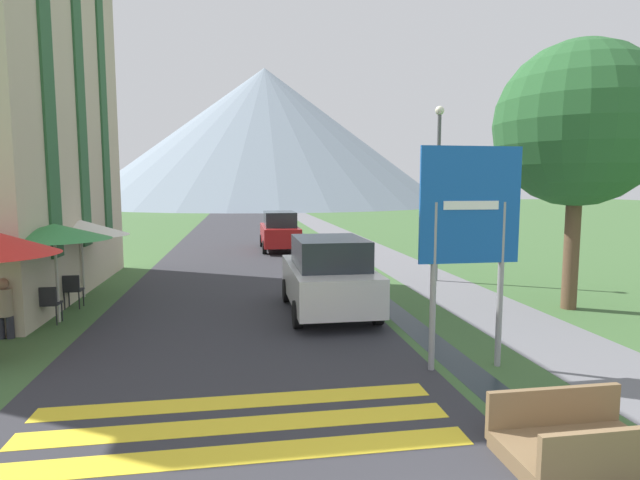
% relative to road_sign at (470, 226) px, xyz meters
% --- Properties ---
extents(ground_plane, '(160.00, 160.00, 0.00)m').
position_rel_road_sign_xyz_m(ground_plane, '(-1.22, 15.35, -2.38)').
color(ground_plane, '#3D6033').
extents(road, '(6.40, 60.00, 0.01)m').
position_rel_road_sign_xyz_m(road, '(-3.72, 25.35, -2.38)').
color(road, '#2D2D33').
rests_on(road, ground_plane).
extents(footpath, '(2.20, 60.00, 0.01)m').
position_rel_road_sign_xyz_m(footpath, '(2.38, 25.35, -2.38)').
color(footpath, slate).
rests_on(footpath, ground_plane).
extents(drainage_channel, '(0.60, 60.00, 0.00)m').
position_rel_road_sign_xyz_m(drainage_channel, '(-0.02, 25.35, -2.38)').
color(drainage_channel, black).
rests_on(drainage_channel, ground_plane).
extents(crosswalk_marking, '(5.44, 1.84, 0.01)m').
position_rel_road_sign_xyz_m(crosswalk_marking, '(-3.72, -1.44, -2.37)').
color(crosswalk_marking, yellow).
rests_on(crosswalk_marking, ground_plane).
extents(mountain_distant, '(59.44, 59.44, 22.18)m').
position_rel_road_sign_xyz_m(mountain_distant, '(0.65, 76.80, 8.71)').
color(mountain_distant, gray).
rests_on(mountain_distant, ground_plane).
extents(road_sign, '(1.71, 0.11, 3.66)m').
position_rel_road_sign_xyz_m(road_sign, '(0.00, 0.00, 0.00)').
color(road_sign, gray).
rests_on(road_sign, ground_plane).
extents(footbridge, '(1.70, 1.10, 0.65)m').
position_rel_road_sign_xyz_m(footbridge, '(-0.02, -2.91, -2.15)').
color(footbridge, brown).
rests_on(footbridge, ground_plane).
extents(parked_car_near, '(1.95, 3.96, 1.82)m').
position_rel_road_sign_xyz_m(parked_car_near, '(-1.62, 3.94, -1.47)').
color(parked_car_near, silver).
rests_on(parked_car_near, ground_plane).
extents(parked_car_far, '(1.74, 4.35, 1.82)m').
position_rel_road_sign_xyz_m(parked_car_far, '(-1.84, 15.87, -1.47)').
color(parked_car_far, '#A31919').
rests_on(parked_car_far, ground_plane).
extents(cafe_chair_middle, '(0.40, 0.40, 0.85)m').
position_rel_road_sign_xyz_m(cafe_chair_middle, '(-7.83, 3.90, -1.87)').
color(cafe_chair_middle, '#232328').
rests_on(cafe_chair_middle, ground_plane).
extents(cafe_chair_far_left, '(0.40, 0.40, 0.85)m').
position_rel_road_sign_xyz_m(cafe_chair_far_left, '(-7.79, 5.34, -1.87)').
color(cafe_chair_far_left, '#232328').
rests_on(cafe_chair_far_left, ground_plane).
extents(cafe_umbrella_middle_green, '(2.36, 2.36, 2.21)m').
position_rel_road_sign_xyz_m(cafe_umbrella_middle_green, '(-7.70, 4.08, -0.35)').
color(cafe_umbrella_middle_green, '#B7B2A8').
rests_on(cafe_umbrella_middle_green, ground_plane).
extents(cafe_umbrella_rear_white, '(2.48, 2.48, 2.11)m').
position_rel_road_sign_xyz_m(cafe_umbrella_rear_white, '(-7.93, 6.70, -0.48)').
color(cafe_umbrella_rear_white, '#B7B2A8').
rests_on(cafe_umbrella_rear_white, ground_plane).
extents(person_seated_near, '(0.32, 0.32, 1.22)m').
position_rel_road_sign_xyz_m(person_seated_near, '(-8.32, 2.96, -1.71)').
color(person_seated_near, '#282833').
rests_on(person_seated_near, ground_plane).
extents(person_seated_far, '(0.32, 0.32, 1.25)m').
position_rel_road_sign_xyz_m(person_seated_far, '(-8.26, 5.00, -1.69)').
color(person_seated_far, '#282833').
rests_on(person_seated_far, ground_plane).
extents(streetlamp, '(0.28, 0.28, 5.48)m').
position_rel_road_sign_xyz_m(streetlamp, '(2.48, 7.39, 0.85)').
color(streetlamp, '#515156').
rests_on(streetlamp, ground_plane).
extents(tree_by_path, '(3.91, 3.91, 6.44)m').
position_rel_road_sign_xyz_m(tree_by_path, '(4.34, 3.42, 2.09)').
color(tree_by_path, brown).
rests_on(tree_by_path, ground_plane).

